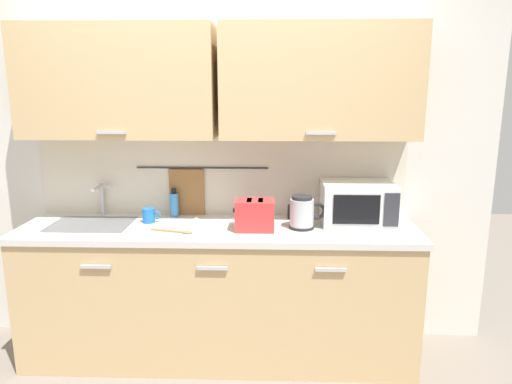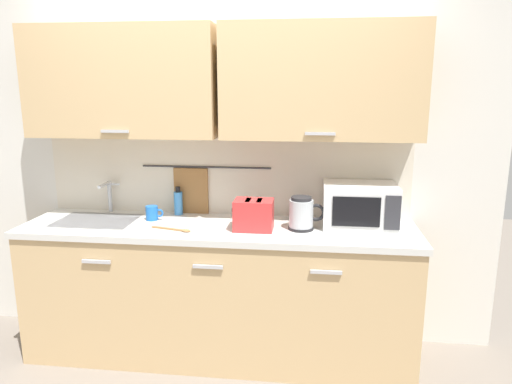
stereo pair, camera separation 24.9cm
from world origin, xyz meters
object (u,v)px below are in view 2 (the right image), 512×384
at_px(toaster, 254,215).
at_px(mug_by_kettle, 296,213).
at_px(microwave, 360,205).
at_px(mug_near_sink, 152,213).
at_px(wooden_spoon, 176,230).
at_px(dish_soap_bottle, 178,202).
at_px(electric_kettle, 302,214).

distance_m(toaster, mug_by_kettle, 0.37).
relative_size(microwave, toaster, 1.80).
height_order(mug_near_sink, wooden_spoon, mug_near_sink).
xyz_separation_m(dish_soap_bottle, toaster, (0.57, -0.29, 0.01)).
height_order(microwave, toaster, microwave).
relative_size(microwave, wooden_spoon, 1.68).
relative_size(electric_kettle, mug_by_kettle, 1.89).
relative_size(toaster, wooden_spoon, 0.94).
distance_m(dish_soap_bottle, wooden_spoon, 0.39).
xyz_separation_m(dish_soap_bottle, mug_by_kettle, (0.82, -0.03, -0.04)).
relative_size(dish_soap_bottle, mug_near_sink, 1.63).
bearing_deg(electric_kettle, wooden_spoon, -171.34).
distance_m(microwave, mug_by_kettle, 0.42).
height_order(electric_kettle, toaster, electric_kettle).
distance_m(mug_near_sink, mug_by_kettle, 0.96).
xyz_separation_m(mug_near_sink, mug_by_kettle, (0.95, 0.13, 0.00)).
height_order(dish_soap_bottle, mug_by_kettle, dish_soap_bottle).
xyz_separation_m(toaster, mug_by_kettle, (0.25, 0.26, -0.05)).
bearing_deg(electric_kettle, dish_soap_bottle, 163.63).
height_order(microwave, wooden_spoon, microwave).
relative_size(electric_kettle, wooden_spoon, 0.83).
relative_size(mug_near_sink, mug_by_kettle, 1.00).
bearing_deg(mug_near_sink, dish_soap_bottle, 49.89).
distance_m(mug_by_kettle, wooden_spoon, 0.81).
bearing_deg(microwave, wooden_spoon, -167.78).
height_order(toaster, mug_by_kettle, toaster).
height_order(toaster, wooden_spoon, toaster).
xyz_separation_m(mug_near_sink, wooden_spoon, (0.22, -0.21, -0.04)).
bearing_deg(wooden_spoon, electric_kettle, 8.66).
distance_m(toaster, wooden_spoon, 0.49).
height_order(mug_near_sink, mug_by_kettle, same).
bearing_deg(dish_soap_bottle, toaster, -27.55).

